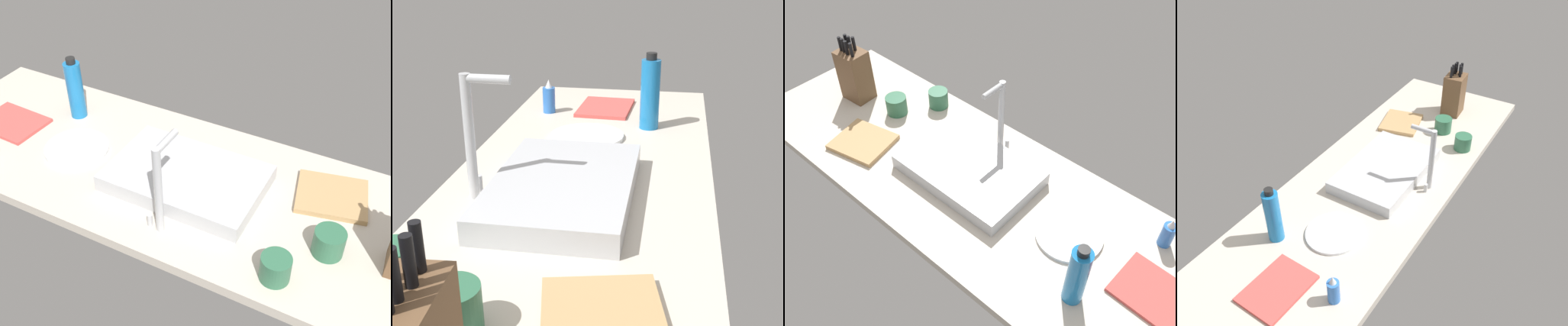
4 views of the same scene
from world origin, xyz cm
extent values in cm
cube|color=beige|center=(0.00, 0.00, 1.75)|extent=(198.55, 65.87, 3.50)
cube|color=#B7BABF|center=(-3.08, 1.89, 6.28)|extent=(48.71, 31.63, 5.55)
cylinder|color=#B7BABF|center=(-5.64, 22.59, 18.16)|extent=(2.40, 2.40, 29.31)
cylinder|color=#B7BABF|center=(-5.64, 17.50, 31.81)|extent=(2.00, 10.18, 2.00)
cylinder|color=#B7BABF|center=(-2.14, 22.59, 5.50)|extent=(1.60, 1.60, 4.00)
cube|color=brown|center=(-71.92, 5.01, 14.73)|extent=(12.38, 10.68, 22.45)
cylinder|color=black|center=(-75.49, 3.52, 28.94)|extent=(1.50, 1.50, 5.98)
cylinder|color=black|center=(-75.37, 6.35, 28.94)|extent=(1.50, 1.50, 5.98)
cylinder|color=black|center=(-73.56, 3.53, 28.94)|extent=(1.50, 1.50, 5.98)
cylinder|color=black|center=(-73.18, 6.38, 28.94)|extent=(1.50, 1.50, 5.98)
cylinder|color=black|center=(-70.99, 3.22, 28.94)|extent=(1.50, 1.50, 5.98)
cylinder|color=black|center=(-71.43, 7.27, 28.94)|extent=(1.50, 1.50, 5.98)
cylinder|color=black|center=(-68.23, 3.59, 28.94)|extent=(1.50, 1.50, 5.98)
cube|color=tan|center=(-46.01, -13.36, 4.40)|extent=(25.17, 23.44, 1.80)
cylinder|color=blue|center=(64.06, 21.09, 7.91)|extent=(4.29, 4.29, 8.83)
cone|color=silver|center=(64.06, 21.09, 13.73)|extent=(2.36, 2.36, 2.80)
cylinder|color=#1970B7|center=(52.44, -14.34, 14.45)|extent=(6.06, 6.06, 21.90)
cylinder|color=black|center=(52.44, -14.34, 26.50)|extent=(3.33, 3.33, 2.20)
cylinder|color=white|center=(39.60, 3.56, 4.10)|extent=(22.30, 22.30, 1.20)
cube|color=#CC4C47|center=(70.78, 2.13, 4.10)|extent=(24.46, 18.84, 1.20)
cylinder|color=#2D6647|center=(-41.14, 23.71, 7.29)|extent=(8.29, 8.29, 7.57)
cylinder|color=#2D6647|center=(-50.97, 8.76, 7.40)|extent=(8.75, 8.75, 7.80)
camera|label=1|loc=(-62.14, 108.27, 110.98)|focal=46.46mm
camera|label=2|loc=(-114.49, -22.45, 58.86)|focal=50.00mm
camera|label=3|loc=(77.03, -82.05, 125.41)|focal=41.96mm
camera|label=4|loc=(133.02, 78.46, 126.57)|focal=39.89mm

